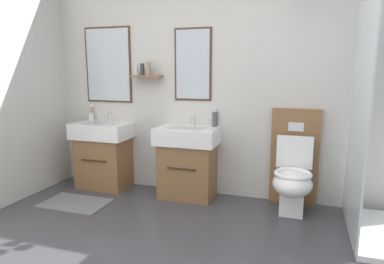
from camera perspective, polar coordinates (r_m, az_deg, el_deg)
wall_back at (r=3.74m, az=6.28°, el=9.97°), size 4.42×0.62×2.72m
bath_mat at (r=3.85m, az=-18.97°, el=-11.20°), size 0.68×0.44×0.01m
vanity_sink_left at (r=4.18m, az=-14.55°, el=-3.46°), size 0.66×0.46×0.77m
tap_on_left_sink at (r=4.24m, az=-13.64°, el=2.73°), size 0.03×0.13×0.11m
vanity_sink_right at (r=3.73m, az=-0.71°, el=-4.77°), size 0.66×0.46×0.77m
tap_on_right_sink at (r=3.79m, az=0.06°, el=2.18°), size 0.03×0.13×0.11m
toilet at (r=3.54m, az=16.59°, el=-6.61°), size 0.48×0.62×1.00m
toothbrush_cup at (r=4.36m, az=-16.50°, el=2.63°), size 0.07×0.08×0.21m
soap_dispenser at (r=3.72m, az=3.85°, el=2.19°), size 0.06×0.06×0.20m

